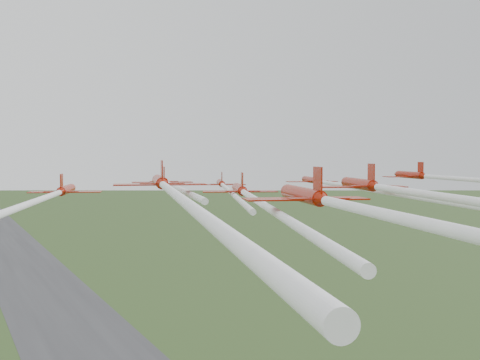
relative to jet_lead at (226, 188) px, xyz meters
name	(u,v)px	position (x,y,z in m)	size (l,w,h in m)	color
runway	(38,283)	(-1.09, 199.24, -53.01)	(38.00, 900.00, 0.04)	#363639
jet_lead	(226,188)	(0.00, 0.00, 0.00)	(25.14, 57.68, 2.66)	#9E1502
jet_row2_left	(168,184)	(-12.18, -7.81, 1.23)	(15.06, 46.91, 2.68)	#9E1502
jet_row2_right	(341,185)	(10.26, -15.80, 0.91)	(22.26, 59.39, 2.48)	#9E1502
jet_row3_left	(45,197)	(-29.97, -21.05, 0.75)	(20.77, 53.54, 2.59)	#9E1502
jet_row3_mid	(252,197)	(-9.65, -27.15, 0.52)	(25.52, 59.15, 2.92)	#9E1502
jet_row3_right	(445,178)	(16.54, -28.72, 2.25)	(15.49, 42.74, 2.34)	#9E1502
jet_row4_left	(170,190)	(-23.90, -40.94, 2.41)	(18.40, 54.82, 2.66)	#9E1502
jet_row4_right	(387,188)	(-0.92, -38.51, 1.83)	(17.74, 42.67, 2.89)	#9E1502
jet_trail_solo	(343,204)	(-16.41, -52.61, 1.86)	(16.47, 45.52, 2.88)	#9E1502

